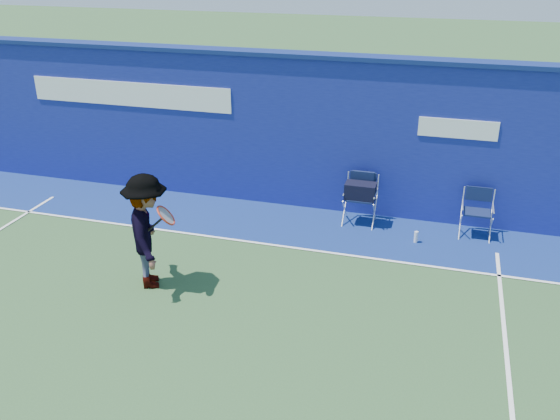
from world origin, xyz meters
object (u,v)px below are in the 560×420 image
(directors_chair_right, at_px, (476,222))
(tennis_player, at_px, (148,232))
(directors_chair_left, at_px, (360,203))
(water_bottle, at_px, (416,237))

(directors_chair_right, distance_m, tennis_player, 5.91)
(directors_chair_right, xyz_separation_m, tennis_player, (-4.93, -3.19, 0.64))
(directors_chair_left, bearing_deg, directors_chair_right, 1.11)
(tennis_player, bearing_deg, directors_chair_left, 48.37)
(directors_chair_right, distance_m, water_bottle, 1.18)
(directors_chair_left, bearing_deg, tennis_player, -131.63)
(directors_chair_left, height_order, water_bottle, directors_chair_left)
(directors_chair_right, relative_size, water_bottle, 4.04)
(directors_chair_left, xyz_separation_m, water_bottle, (1.12, -0.54, -0.31))
(directors_chair_right, height_order, water_bottle, directors_chair_right)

